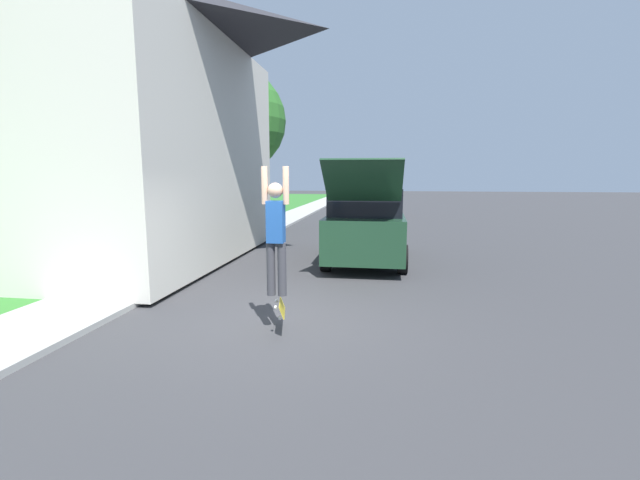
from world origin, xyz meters
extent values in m
plane|color=#333335|center=(0.00, 0.00, 0.00)|extent=(120.00, 120.00, 0.00)
cube|color=#2D6B28|center=(-8.00, 6.00, 0.04)|extent=(10.00, 80.00, 0.08)
cube|color=#9E9E99|center=(-3.60, 6.00, 0.05)|extent=(1.80, 80.00, 0.10)
cube|color=beige|center=(-7.50, 4.31, 2.99)|extent=(10.20, 8.22, 5.82)
cylinder|color=brown|center=(-4.69, 3.97, 2.34)|extent=(0.36, 0.36, 4.53)
sphere|color=#286023|center=(-4.69, 3.97, 5.57)|extent=(3.49, 3.49, 3.49)
cylinder|color=brown|center=(-5.15, 12.63, 1.82)|extent=(0.36, 0.36, 3.49)
sphere|color=#286023|center=(-5.15, 12.63, 4.84)|extent=(4.64, 4.64, 4.64)
cube|color=#193823|center=(1.22, 5.19, 0.83)|extent=(1.95, 4.74, 1.06)
cube|color=black|center=(1.22, 5.30, 1.70)|extent=(1.79, 3.70, 0.69)
cylinder|color=black|center=(0.29, 6.66, 0.35)|extent=(0.24, 0.71, 0.71)
cylinder|color=black|center=(2.16, 6.66, 0.35)|extent=(0.24, 0.71, 0.71)
cylinder|color=black|center=(0.29, 3.72, 0.35)|extent=(0.24, 0.71, 0.71)
cylinder|color=black|center=(2.16, 3.72, 0.35)|extent=(0.24, 0.71, 0.71)
cube|color=#193823|center=(1.22, 2.76, 2.24)|extent=(1.72, 1.31, 0.93)
cube|color=#B7B7BC|center=(1.36, 18.61, 0.53)|extent=(1.84, 4.14, 0.71)
cube|color=black|center=(1.36, 18.51, 1.15)|extent=(1.62, 2.15, 0.54)
cylinder|color=black|center=(0.47, 19.85, 0.31)|extent=(0.20, 0.61, 0.61)
cylinder|color=black|center=(2.25, 19.85, 0.31)|extent=(0.20, 0.61, 0.61)
cylinder|color=black|center=(0.47, 17.37, 0.31)|extent=(0.20, 0.61, 0.61)
cylinder|color=black|center=(2.25, 17.37, 0.31)|extent=(0.20, 0.61, 0.61)
cylinder|color=#38383D|center=(0.03, -0.55, 0.98)|extent=(0.13, 0.13, 0.81)
cylinder|color=#38383D|center=(0.20, -0.55, 0.98)|extent=(0.13, 0.13, 0.81)
cube|color=#1E4C93|center=(0.12, -0.55, 1.69)|extent=(0.25, 0.20, 0.62)
sphere|color=tan|center=(0.12, -0.55, 2.15)|extent=(0.22, 0.22, 0.22)
cylinder|color=tan|center=(-0.04, -0.55, 2.22)|extent=(0.09, 0.09, 0.55)
cylinder|color=tan|center=(0.28, -0.55, 2.22)|extent=(0.09, 0.09, 0.55)
cube|color=#A89323|center=(0.19, -0.52, 0.37)|extent=(0.25, 0.75, 0.25)
cylinder|color=silver|center=(0.05, -0.30, 0.41)|extent=(0.03, 0.06, 0.06)
cylinder|color=silver|center=(0.11, -0.30, 0.25)|extent=(0.03, 0.06, 0.06)
cylinder|color=silver|center=(0.15, -0.77, 0.45)|extent=(0.03, 0.06, 0.06)
cylinder|color=silver|center=(0.22, -0.77, 0.29)|extent=(0.03, 0.06, 0.06)
camera|label=1|loc=(1.70, -6.63, 2.36)|focal=24.00mm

